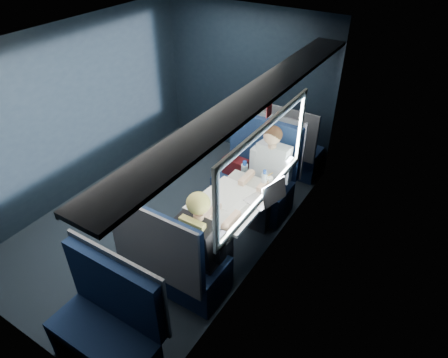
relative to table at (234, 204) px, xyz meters
The scene contains 13 objects.
ground 1.23m from the table, behind, with size 2.80×4.20×0.01m, color black.
room_shell 1.30m from the table, behind, with size 3.00×4.40×2.40m.
table is the anchor object (origin of this frame).
seat_bay_near 0.92m from the table, 102.49° to the left, with size 1.04×0.62×1.26m.
seat_bay_far 0.93m from the table, 101.78° to the right, with size 1.04×0.62×1.26m.
seat_row_front 1.82m from the table, 95.80° to the left, with size 1.04×0.51×1.16m.
seat_row_back 1.82m from the table, 95.80° to the right, with size 1.04×0.51×1.16m.
man 0.70m from the table, 84.48° to the left, with size 0.53×0.56×1.32m.
woman 0.71m from the table, 84.55° to the right, with size 0.53×0.56×1.32m.
papers 0.15m from the table, 136.22° to the right, with size 0.52×0.75×0.01m, color white.
laptop 0.40m from the table, 23.69° to the left, with size 0.36×0.41×0.27m.
bottle_small 0.44m from the table, 63.82° to the left, with size 0.07×0.07×0.23m.
cup 0.51m from the table, 63.85° to the left, with size 0.07×0.07×0.09m, color white.
Camera 1 is at (2.79, -3.01, 3.46)m, focal length 32.00 mm.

